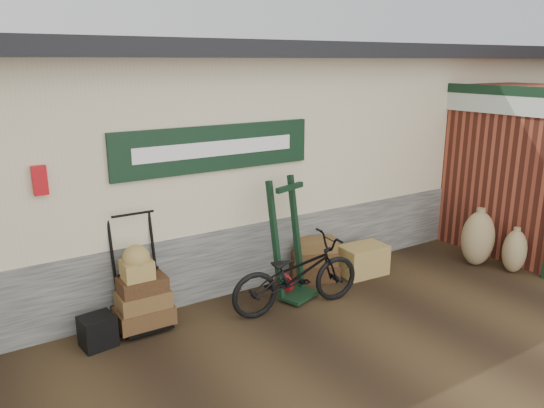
# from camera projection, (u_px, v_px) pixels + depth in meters

# --- Properties ---
(ground) EXTENTS (80.00, 80.00, 0.00)m
(ground) POSITION_uv_depth(u_px,v_px,m) (281.00, 321.00, 6.25)
(ground) COLOR black
(ground) RESTS_ON ground
(station_building) EXTENTS (14.40, 4.10, 3.20)m
(station_building) POSITION_uv_depth(u_px,v_px,m) (181.00, 153.00, 8.04)
(station_building) COLOR #4C4C47
(station_building) RESTS_ON ground
(brick_outbuilding) EXTENTS (1.71, 4.51, 2.62)m
(brick_outbuilding) POSITION_uv_depth(u_px,v_px,m) (464.00, 158.00, 9.34)
(brick_outbuilding) COLOR maroon
(brick_outbuilding) RESTS_ON ground
(porter_trolley) EXTENTS (0.77, 0.58, 1.52)m
(porter_trolley) POSITION_uv_depth(u_px,v_px,m) (136.00, 262.00, 6.00)
(porter_trolley) COLOR black
(porter_trolley) RESTS_ON ground
(green_barrow) EXTENTS (0.68, 0.62, 1.55)m
(green_barrow) POSITION_uv_depth(u_px,v_px,m) (289.00, 239.00, 6.72)
(green_barrow) COLOR black
(green_barrow) RESTS_ON ground
(suitcase_stack) EXTENTS (0.79, 0.66, 0.59)m
(suitcase_stack) POSITION_uv_depth(u_px,v_px,m) (314.00, 259.00, 7.39)
(suitcase_stack) COLOR #321D10
(suitcase_stack) RESTS_ON ground
(wicker_hamper) EXTENTS (0.68, 0.47, 0.43)m
(wicker_hamper) POSITION_uv_depth(u_px,v_px,m) (363.00, 260.00, 7.57)
(wicker_hamper) COLOR olive
(wicker_hamper) RESTS_ON ground
(black_trunk) EXTENTS (0.38, 0.33, 0.35)m
(black_trunk) POSITION_uv_depth(u_px,v_px,m) (98.00, 331.00, 5.66)
(black_trunk) COLOR black
(black_trunk) RESTS_ON ground
(bicycle) EXTENTS (0.78, 1.77, 1.00)m
(bicycle) POSITION_uv_depth(u_px,v_px,m) (296.00, 270.00, 6.45)
(bicycle) COLOR black
(bicycle) RESTS_ON ground
(burlap_sack_left) EXTENTS (0.58, 0.51, 0.83)m
(burlap_sack_left) POSITION_uv_depth(u_px,v_px,m) (478.00, 238.00, 7.87)
(burlap_sack_left) COLOR olive
(burlap_sack_left) RESTS_ON ground
(burlap_sack_right) EXTENTS (0.49, 0.46, 0.63)m
(burlap_sack_right) POSITION_uv_depth(u_px,v_px,m) (514.00, 251.00, 7.62)
(burlap_sack_right) COLOR olive
(burlap_sack_right) RESTS_ON ground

